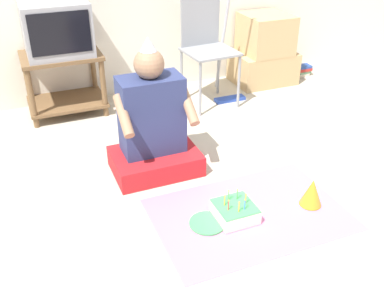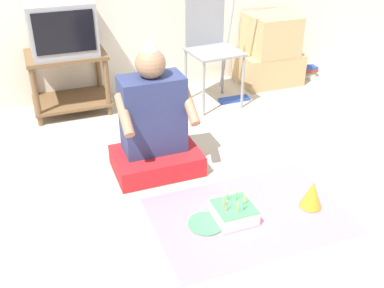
{
  "view_description": "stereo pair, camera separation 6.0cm",
  "coord_description": "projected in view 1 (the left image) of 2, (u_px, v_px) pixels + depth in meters",
  "views": [
    {
      "loc": [
        -1.52,
        -1.9,
        1.66
      ],
      "look_at": [
        -0.64,
        0.25,
        0.35
      ],
      "focal_mm": 42.0,
      "sensor_mm": 36.0,
      "label": 1
    },
    {
      "loc": [
        -1.47,
        -1.92,
        1.66
      ],
      "look_at": [
        -0.64,
        0.25,
        0.35
      ],
      "focal_mm": 42.0,
      "sensor_mm": 36.0,
      "label": 2
    }
  ],
  "objects": [
    {
      "name": "ground_plane",
      "position": [
        300.0,
        191.0,
        2.85
      ],
      "size": [
        16.0,
        16.0,
        0.0
      ],
      "primitive_type": "plane",
      "color": "#BCB29E"
    },
    {
      "name": "tv_stand",
      "position": [
        64.0,
        78.0,
        3.73
      ],
      "size": [
        0.63,
        0.46,
        0.52
      ],
      "color": "brown",
      "rests_on": "ground_plane"
    },
    {
      "name": "tv",
      "position": [
        56.0,
        28.0,
        3.53
      ],
      "size": [
        0.51,
        0.45,
        0.41
      ],
      "color": "#99999E",
      "rests_on": "tv_stand"
    },
    {
      "name": "folding_chair",
      "position": [
        205.0,
        39.0,
        3.82
      ],
      "size": [
        0.44,
        0.43,
        0.98
      ],
      "color": "gray",
      "rests_on": "ground_plane"
    },
    {
      "name": "cardboard_box_stack",
      "position": [
        264.0,
        52.0,
        4.35
      ],
      "size": [
        0.58,
        0.44,
        0.66
      ],
      "color": "tan",
      "rests_on": "ground_plane"
    },
    {
      "name": "dust_mop",
      "position": [
        227.0,
        57.0,
        3.97
      ],
      "size": [
        0.28,
        0.35,
        1.29
      ],
      "color": "#2D4CB2",
      "rests_on": "ground_plane"
    },
    {
      "name": "book_pile",
      "position": [
        302.0,
        70.0,
        4.62
      ],
      "size": [
        0.18,
        0.11,
        0.11
      ],
      "color": "beige",
      "rests_on": "ground_plane"
    },
    {
      "name": "person_seated",
      "position": [
        153.0,
        128.0,
        2.93
      ],
      "size": [
        0.57,
        0.42,
        0.91
      ],
      "color": "red",
      "rests_on": "ground_plane"
    },
    {
      "name": "party_cloth",
      "position": [
        249.0,
        214.0,
        2.64
      ],
      "size": [
        1.12,
        0.76,
        0.01
      ],
      "color": "pink",
      "rests_on": "ground_plane"
    },
    {
      "name": "birthday_cake",
      "position": [
        235.0,
        211.0,
        2.59
      ],
      "size": [
        0.22,
        0.22,
        0.16
      ],
      "color": "#F4E0C6",
      "rests_on": "party_cloth"
    },
    {
      "name": "party_hat_blue",
      "position": [
        312.0,
        192.0,
        2.68
      ],
      "size": [
        0.13,
        0.13,
        0.17
      ],
      "color": "gold",
      "rests_on": "party_cloth"
    },
    {
      "name": "paper_plate",
      "position": [
        208.0,
        223.0,
        2.56
      ],
      "size": [
        0.21,
        0.21,
        0.01
      ],
      "color": "#4CB266",
      "rests_on": "party_cloth"
    }
  ]
}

